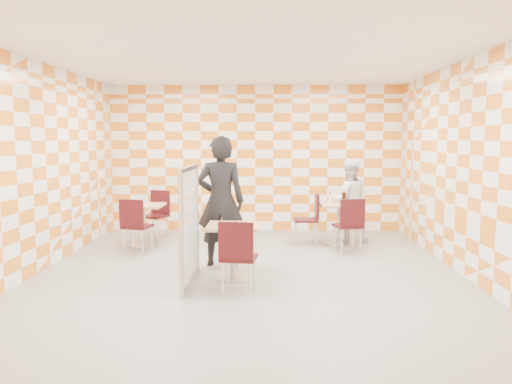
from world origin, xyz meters
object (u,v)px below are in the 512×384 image
empty_table (143,218)px  man_white (349,201)px  chair_empty_far (157,211)px  partition (190,224)px  chair_main_front (237,252)px  second_table (340,217)px  man_dark (221,201)px  main_table (233,242)px  soda_bottle (344,198)px  chair_empty_near (135,222)px  chair_second_front (350,221)px  sport_bottle (330,198)px  chair_second_side (311,215)px

empty_table → man_white: (3.70, 0.48, 0.26)m
chair_empty_far → partition: partition is taller
chair_main_front → partition: (-0.66, 0.52, 0.25)m
second_table → man_dark: (-1.99, -1.49, 0.46)m
main_table → man_dark: 0.94m
second_table → soda_bottle: (0.07, 0.01, 0.34)m
partition → chair_main_front: bearing=-38.2°
main_table → chair_empty_near: size_ratio=0.81×
chair_second_front → chair_empty_far: bearing=161.6°
empty_table → chair_empty_far: 0.68m
sport_bottle → second_table: bearing=-42.5°
empty_table → second_table: bearing=3.3°
chair_main_front → man_white: bearing=60.4°
partition → second_table: bearing=47.0°
chair_main_front → chair_empty_near: size_ratio=1.00×
man_dark → man_white: bearing=-141.6°
man_white → soda_bottle: man_white is taller
second_table → partition: size_ratio=0.48×
chair_main_front → sport_bottle: bearing=64.5°
chair_empty_near → man_white: 3.85m
chair_second_front → chair_main_front: bearing=-126.7°
main_table → man_white: size_ratio=0.49×
sport_bottle → chair_second_front: bearing=-74.5°
main_table → chair_second_side: size_ratio=0.81×
main_table → man_dark: man_dark is taller
second_table → chair_empty_near: size_ratio=0.81×
chair_empty_far → soda_bottle: soda_bottle is taller
empty_table → chair_second_side: bearing=4.2°
chair_empty_near → man_dark: (1.49, -0.67, 0.43)m
chair_second_side → man_dark: man_dark is taller
chair_main_front → man_dark: 1.60m
second_table → man_white: man_white is taller
partition → chair_second_front: bearing=37.0°
man_dark → chair_main_front: bearing=102.4°
partition → sport_bottle: size_ratio=7.75×
main_table → partition: bearing=-159.3°
second_table → partition: 3.40m
man_dark → main_table: bearing=106.8°
second_table → chair_empty_near: bearing=-166.7°
chair_main_front → man_dark: (-0.34, 1.50, 0.43)m
chair_empty_far → sport_bottle: 3.27m
soda_bottle → chair_empty_near: bearing=-166.9°
empty_table → chair_empty_far: size_ratio=0.81×
second_table → sport_bottle: bearing=137.5°
empty_table → man_white: size_ratio=0.49×
empty_table → soda_bottle: bearing=3.4°
soda_bottle → man_white: bearing=63.9°
chair_second_side → man_white: 0.80m
chair_empty_far → man_dark: (1.40, -1.96, 0.43)m
chair_second_side → man_white: bearing=20.3°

